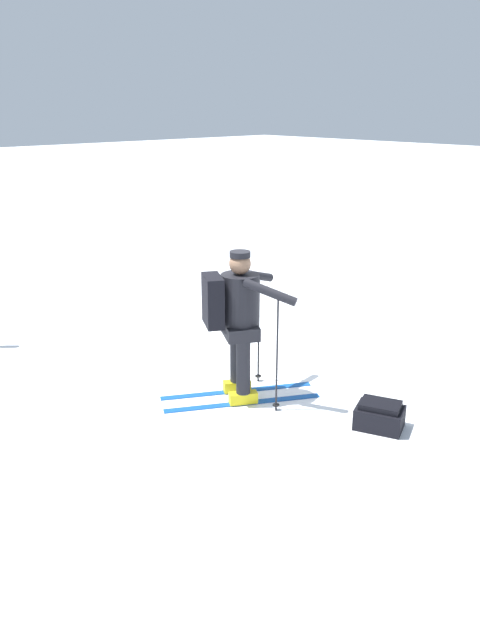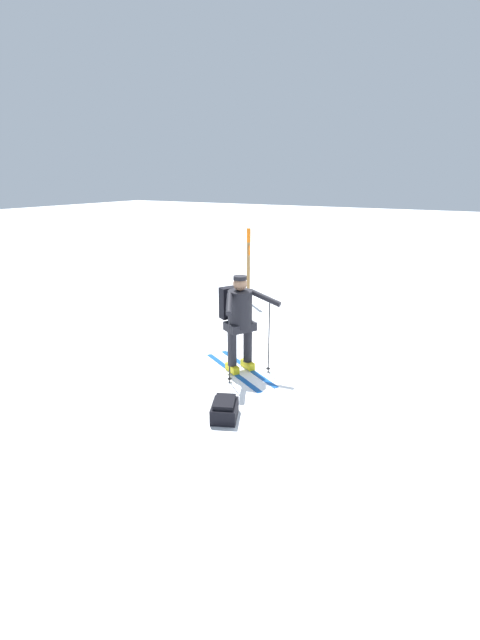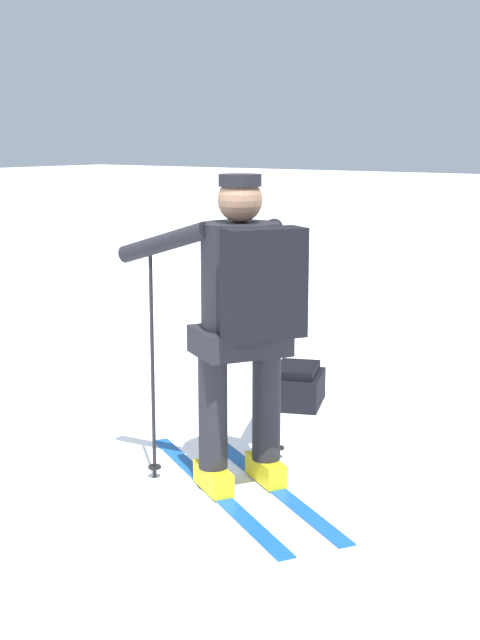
{
  "view_description": "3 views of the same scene",
  "coord_description": "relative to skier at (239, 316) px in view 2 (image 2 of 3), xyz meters",
  "views": [
    {
      "loc": [
        -5.15,
        4.86,
        3.04
      ],
      "look_at": [
        -0.64,
        0.71,
        0.9
      ],
      "focal_mm": 35.0,
      "sensor_mm": 36.0,
      "label": 1
    },
    {
      "loc": [
        -6.38,
        -2.53,
        3.11
      ],
      "look_at": [
        -0.64,
        0.71,
        0.9
      ],
      "focal_mm": 24.0,
      "sensor_mm": 36.0,
      "label": 2
    },
    {
      "loc": [
        2.91,
        3.33,
        1.8
      ],
      "look_at": [
        -0.64,
        0.71,
        0.9
      ],
      "focal_mm": 50.0,
      "sensor_mm": 36.0,
      "label": 3
    }
  ],
  "objects": [
    {
      "name": "skier",
      "position": [
        0.0,
        0.0,
        0.0
      ],
      "size": [
        1.25,
        1.67,
        1.63
      ],
      "color": "#144C9E",
      "rests_on": "ground_plane"
    },
    {
      "name": "ground_plane",
      "position": [
        0.63,
        -0.74,
        -0.96
      ],
      "size": [
        80.0,
        80.0,
        0.0
      ],
      "primitive_type": "plane",
      "color": "white"
    },
    {
      "name": "dropped_backpack",
      "position": [
        -1.43,
        -0.59,
        -0.83
      ],
      "size": [
        0.55,
        0.49,
        0.27
      ],
      "color": "black",
      "rests_on": "ground_plane"
    },
    {
      "name": "trail_marker",
      "position": [
        3.66,
        1.8,
        0.16
      ],
      "size": [
        0.19,
        0.18,
        1.9
      ],
      "color": "olive",
      "rests_on": "ground_plane"
    }
  ]
}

